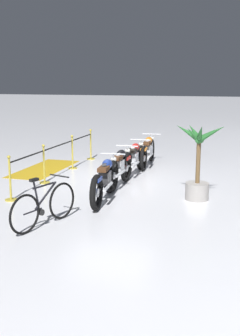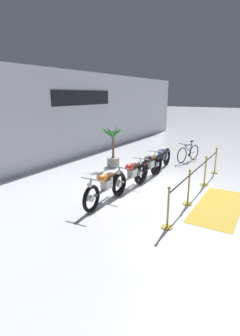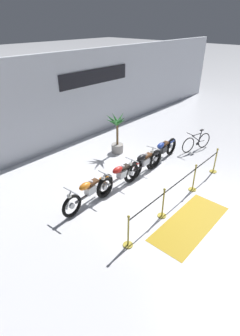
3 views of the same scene
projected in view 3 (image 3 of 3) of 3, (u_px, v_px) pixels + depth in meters
ground_plane at (144, 185)px, 9.79m from camera, size 120.00×120.00×0.00m
back_wall at (55, 103)px, 11.72m from camera, size 28.00×0.29×4.20m
motorcycle_orange_0 at (89, 192)px, 8.57m from camera, size 2.33×0.62×0.96m
motorcycle_red_1 at (121, 176)px, 9.46m from camera, size 2.41×0.62×0.95m
motorcycle_black_2 at (144, 164)px, 10.25m from camera, size 2.30×0.62×0.97m
motorcycle_blue_3 at (162, 151)px, 11.19m from camera, size 2.43×0.62×0.97m
bicycle at (196, 142)px, 12.20m from camera, size 1.70×0.63×0.97m
potted_palm_left_of_row at (117, 135)px, 11.78m from camera, size 1.14×1.16×1.84m
stanchion_far_left at (162, 201)px, 7.87m from camera, size 5.43×0.28×1.05m
stanchion_mid_left at (163, 207)px, 8.09m from camera, size 0.28×0.28×1.05m
stanchion_mid_right at (194, 181)px, 9.35m from camera, size 0.28×0.28×1.05m
stanchion_far_right at (215, 164)px, 10.46m from camera, size 0.28×0.28×1.05m
floor_banner at (190, 223)px, 7.97m from camera, size 2.98×1.19×0.01m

